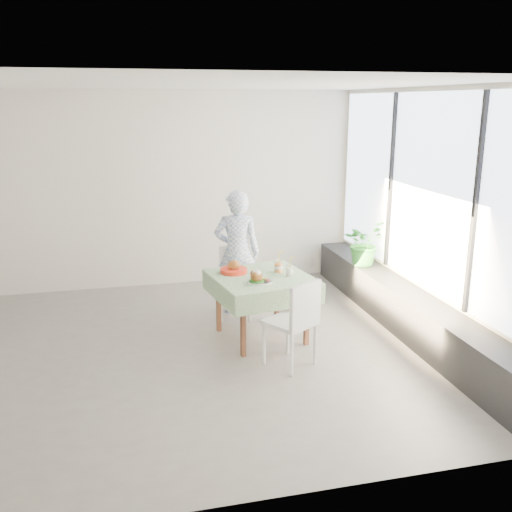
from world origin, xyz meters
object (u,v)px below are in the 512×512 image
object	(u,v)px
chair_near	(291,339)
main_dish	(258,278)
potted_plant	(364,243)
chair_far	(235,296)
diner	(237,252)
cafe_table	(261,300)
juice_cup_orange	(278,266)

from	to	relation	value
chair_near	main_dish	world-z (taller)	chair_near
chair_near	potted_plant	xyz separation A→B (m)	(1.53, 1.70, 0.52)
chair_far	diner	bearing A→B (deg)	68.13
chair_near	diner	xyz separation A→B (m)	(-0.22, 1.64, 0.51)
cafe_table	juice_cup_orange	size ratio (longest dim) A/B	4.11
chair_near	main_dish	bearing A→B (deg)	112.76
juice_cup_orange	potted_plant	bearing A→B (deg)	30.46
chair_far	juice_cup_orange	distance (m)	0.92
potted_plant	main_dish	bearing A→B (deg)	-146.19
chair_near	potted_plant	world-z (taller)	potted_plant
cafe_table	diner	size ratio (longest dim) A/B	0.76
chair_far	juice_cup_orange	world-z (taller)	juice_cup_orange
cafe_table	chair_far	world-z (taller)	chair_far
cafe_table	chair_near	world-z (taller)	chair_near
diner	main_dish	bearing A→B (deg)	101.16
cafe_table	chair_far	distance (m)	0.78
diner	potted_plant	bearing A→B (deg)	-166.93
cafe_table	juice_cup_orange	distance (m)	0.43
chair_far	main_dish	distance (m)	1.10
main_dish	chair_near	bearing A→B (deg)	-67.24
diner	juice_cup_orange	size ratio (longest dim) A/B	5.42
cafe_table	potted_plant	size ratio (longest dim) A/B	1.96
potted_plant	cafe_table	bearing A→B (deg)	-150.32
chair_far	diner	distance (m)	0.55
chair_far	chair_near	xyz separation A→B (m)	(0.28, -1.50, 0.01)
cafe_table	potted_plant	distance (m)	1.94
chair_near	diner	size ratio (longest dim) A/B	0.58
chair_far	potted_plant	world-z (taller)	potted_plant
chair_far	potted_plant	size ratio (longest dim) A/B	1.42
chair_far	chair_near	size ratio (longest dim) A/B	0.95
chair_near	diner	distance (m)	1.73
chair_far	juice_cup_orange	bearing A→B (deg)	-59.41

